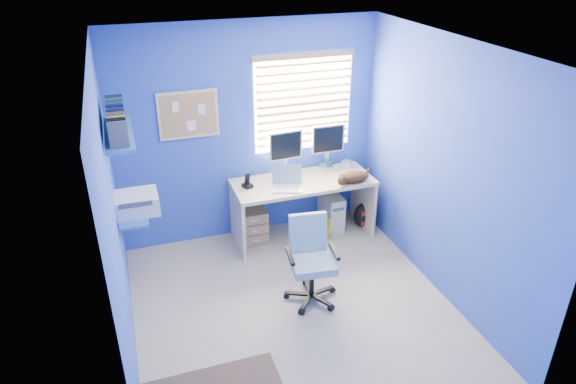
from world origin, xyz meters
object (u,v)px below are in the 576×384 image
object	(u,v)px
desk	(303,209)
laptop	(287,180)
tower_pc	(331,210)
cat	(354,177)
office_chair	(311,270)

from	to	relation	value
desk	laptop	distance (m)	0.55
tower_pc	laptop	bearing A→B (deg)	-159.66
cat	office_chair	bearing A→B (deg)	-154.32
desk	office_chair	distance (m)	1.15
laptop	desk	bearing A→B (deg)	47.95
laptop	tower_pc	xyz separation A→B (m)	(0.65, 0.24, -0.62)
cat	tower_pc	world-z (taller)	cat
laptop	office_chair	world-z (taller)	laptop
cat	office_chair	xyz separation A→B (m)	(-0.85, -0.89, -0.48)
tower_pc	office_chair	bearing A→B (deg)	-120.94
laptop	cat	size ratio (longest dim) A/B	0.91
laptop	cat	bearing A→B (deg)	12.19
cat	laptop	bearing A→B (deg)	153.64
laptop	tower_pc	bearing A→B (deg)	38.03
office_chair	tower_pc	bearing A→B (deg)	58.85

